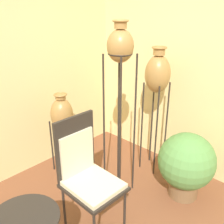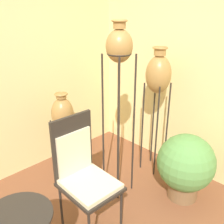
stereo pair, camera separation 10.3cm
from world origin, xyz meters
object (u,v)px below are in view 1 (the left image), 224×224
at_px(vase_stand_short, 62,115).
at_px(potted_plant, 187,164).
at_px(vase_stand_tall, 120,54).
at_px(vase_stand_medium, 158,76).
at_px(chair, 86,171).

distance_m(vase_stand_short, potted_plant, 1.57).
relative_size(vase_stand_tall, vase_stand_medium, 1.20).
relative_size(vase_stand_tall, potted_plant, 2.49).
relative_size(vase_stand_short, chair, 0.93).
relative_size(chair, potted_plant, 1.48).
bearing_deg(chair, potted_plant, -22.60).
height_order(vase_stand_short, chair, chair).
bearing_deg(vase_stand_tall, vase_stand_medium, -2.20).
relative_size(vase_stand_tall, vase_stand_short, 1.81).
distance_m(vase_stand_tall, potted_plant, 1.41).
bearing_deg(potted_plant, vase_stand_tall, 124.68).
distance_m(vase_stand_medium, vase_stand_short, 1.25).
bearing_deg(vase_stand_tall, potted_plant, -55.32).
xyz_separation_m(vase_stand_tall, vase_stand_short, (-0.19, 0.78, -0.82)).
bearing_deg(vase_stand_short, chair, -115.02).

